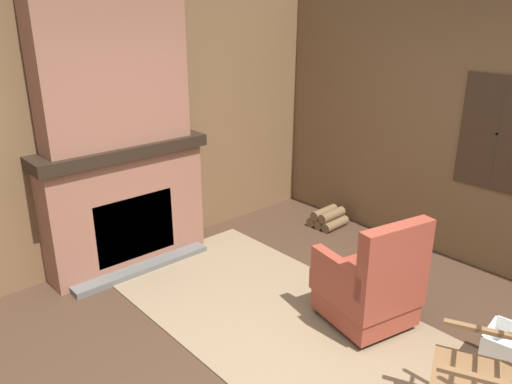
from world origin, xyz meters
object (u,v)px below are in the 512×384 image
at_px(armchair, 370,286).
at_px(oil_lamp_vase, 78,140).
at_px(firewood_stack, 328,218).
at_px(storage_case, 176,125).
at_px(decorative_plate_on_mantel, 105,129).

height_order(armchair, oil_lamp_vase, oil_lamp_vase).
bearing_deg(firewood_stack, storage_case, -116.96).
relative_size(firewood_stack, decorative_plate_on_mantel, 1.31).
height_order(firewood_stack, oil_lamp_vase, oil_lamp_vase).
bearing_deg(storage_case, firewood_stack, 63.04).
relative_size(armchair, storage_case, 4.75).
relative_size(armchair, firewood_stack, 2.47).
bearing_deg(armchair, storage_case, 18.66).
relative_size(armchair, decorative_plate_on_mantel, 3.25).
xyz_separation_m(firewood_stack, oil_lamp_vase, (-0.77, -2.51, 1.21)).
distance_m(storage_case, decorative_plate_on_mantel, 0.74).
distance_m(oil_lamp_vase, storage_case, 1.01).
bearing_deg(oil_lamp_vase, decorative_plate_on_mantel, 94.22).
relative_size(firewood_stack, storage_case, 1.92).
height_order(oil_lamp_vase, storage_case, oil_lamp_vase).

